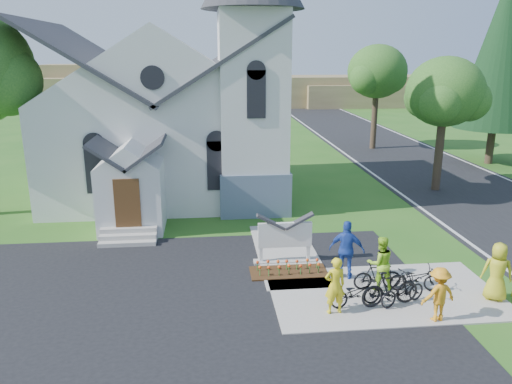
{
  "coord_description": "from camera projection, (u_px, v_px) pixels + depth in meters",
  "views": [
    {
      "loc": [
        -3.89,
        -13.02,
        7.24
      ],
      "look_at": [
        -2.04,
        5.0,
        2.13
      ],
      "focal_mm": 35.0,
      "sensor_mm": 36.0,
      "label": 1
    }
  ],
  "objects": [
    {
      "name": "ground",
      "position": [
        341.0,
        304.0,
        14.81
      ],
      "size": [
        120.0,
        120.0,
        0.0
      ],
      "primitive_type": "plane",
      "color": "#2A611B",
      "rests_on": "ground"
    },
    {
      "name": "parking_lot",
      "position": [
        84.0,
        358.0,
        12.21
      ],
      "size": [
        20.0,
        16.0,
        0.02
      ],
      "primitive_type": "cube",
      "color": "black",
      "rests_on": "ground"
    },
    {
      "name": "road",
      "position": [
        437.0,
        176.0,
        30.15
      ],
      "size": [
        8.0,
        90.0,
        0.02
      ],
      "primitive_type": "cube",
      "color": "black",
      "rests_on": "ground"
    },
    {
      "name": "sidewalk",
      "position": [
        384.0,
        293.0,
        15.43
      ],
      "size": [
        7.0,
        4.0,
        0.05
      ],
      "primitive_type": "cube",
      "color": "#A69F96",
      "rests_on": "ground"
    },
    {
      "name": "church",
      "position": [
        172.0,
        93.0,
        24.8
      ],
      "size": [
        12.35,
        12.0,
        13.0
      ],
      "color": "silver",
      "rests_on": "ground"
    },
    {
      "name": "church_sign",
      "position": [
        285.0,
        235.0,
        17.48
      ],
      "size": [
        2.2,
        0.4,
        1.7
      ],
      "color": "#A69F96",
      "rests_on": "ground"
    },
    {
      "name": "flower_bed",
      "position": [
        289.0,
        272.0,
        16.89
      ],
      "size": [
        2.6,
        1.1,
        0.07
      ],
      "primitive_type": "cube",
      "color": "#3A230F",
      "rests_on": "ground"
    },
    {
      "name": "tree_road_near",
      "position": [
        445.0,
        92.0,
        25.72
      ],
      "size": [
        4.0,
        4.0,
        7.05
      ],
      "color": "#33261B",
      "rests_on": "ground"
    },
    {
      "name": "tree_road_mid",
      "position": [
        377.0,
        72.0,
        37.11
      ],
      "size": [
        4.4,
        4.4,
        7.8
      ],
      "color": "#33261B",
      "rests_on": "ground"
    },
    {
      "name": "conifer",
      "position": [
        503.0,
        49.0,
        31.52
      ],
      "size": [
        5.2,
        5.2,
        12.4
      ],
      "color": "#33261B",
      "rests_on": "ground"
    },
    {
      "name": "distant_hills",
      "position": [
        257.0,
        90.0,
        68.49
      ],
      "size": [
        61.0,
        10.0,
        5.6
      ],
      "color": "olive",
      "rests_on": "ground"
    },
    {
      "name": "cyclist_0",
      "position": [
        335.0,
        285.0,
        14.03
      ],
      "size": [
        0.66,
        0.48,
        1.69
      ],
      "primitive_type": "imported",
      "rotation": [
        0.0,
        0.0,
        3.27
      ],
      "color": "yellow",
      "rests_on": "sidewalk"
    },
    {
      "name": "bike_0",
      "position": [
        356.0,
        293.0,
        14.52
      ],
      "size": [
        1.66,
        0.83,
        0.83
      ],
      "primitive_type": "imported",
      "rotation": [
        0.0,
        0.0,
        1.75
      ],
      "color": "black",
      "rests_on": "sidewalk"
    },
    {
      "name": "cyclist_1",
      "position": [
        380.0,
        263.0,
        15.47
      ],
      "size": [
        0.88,
        0.7,
        1.73
      ],
      "primitive_type": "imported",
      "rotation": [
        0.0,
        0.0,
        3.19
      ],
      "color": "#9DDE29",
      "rests_on": "sidewalk"
    },
    {
      "name": "bike_1",
      "position": [
        378.0,
        276.0,
        15.54
      ],
      "size": [
        1.53,
        0.44,
        0.92
      ],
      "primitive_type": "imported",
      "rotation": [
        0.0,
        0.0,
        1.56
      ],
      "color": "black",
      "rests_on": "sidewalk"
    },
    {
      "name": "cyclist_2",
      "position": [
        347.0,
        250.0,
        16.2
      ],
      "size": [
        1.24,
        0.88,
        1.96
      ],
      "primitive_type": "imported",
      "rotation": [
        0.0,
        0.0,
        2.75
      ],
      "color": "#2141A5",
      "rests_on": "sidewalk"
    },
    {
      "name": "bike_2",
      "position": [
        403.0,
        291.0,
        14.63
      ],
      "size": [
        1.71,
        1.12,
        0.85
      ],
      "primitive_type": "imported",
      "rotation": [
        0.0,
        0.0,
        1.95
      ],
      "color": "black",
      "rests_on": "sidewalk"
    },
    {
      "name": "cyclist_3",
      "position": [
        439.0,
        294.0,
        13.67
      ],
      "size": [
        1.09,
        0.74,
        1.56
      ],
      "primitive_type": "imported",
      "rotation": [
        0.0,
        0.0,
        3.32
      ],
      "color": "orange",
      "rests_on": "sidewalk"
    },
    {
      "name": "bike_3",
      "position": [
        390.0,
        288.0,
        14.53
      ],
      "size": [
        1.86,
        0.77,
        1.09
      ],
      "primitive_type": "imported",
      "rotation": [
        0.0,
        0.0,
        1.72
      ],
      "color": "black",
      "rests_on": "sidewalk"
    },
    {
      "name": "cyclist_4",
      "position": [
        497.0,
        272.0,
        14.79
      ],
      "size": [
        1.03,
        0.86,
        1.79
      ],
      "primitive_type": "imported",
      "rotation": [
        0.0,
        0.0,
        2.76
      ],
      "color": "gold",
      "rests_on": "sidewalk"
    },
    {
      "name": "bike_4",
      "position": [
        415.0,
        278.0,
        15.46
      ],
      "size": [
        1.65,
        0.78,
        0.84
      ],
      "primitive_type": "imported",
      "rotation": [
        0.0,
        0.0,
        1.43
      ],
      "color": "black",
      "rests_on": "sidewalk"
    }
  ]
}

